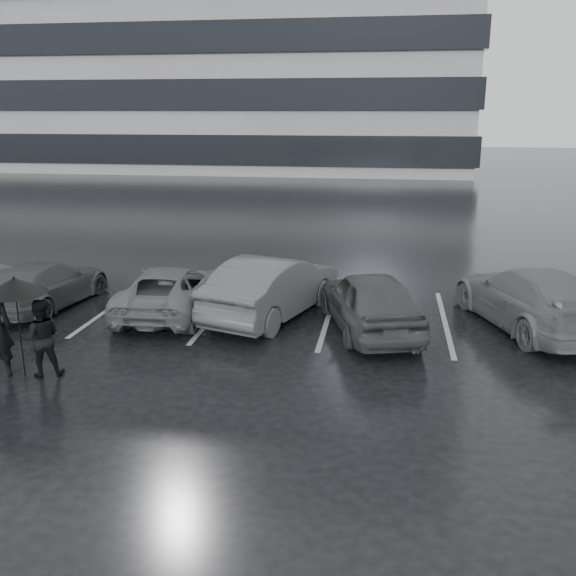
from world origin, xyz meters
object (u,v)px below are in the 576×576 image
Objects in this scene: car_west_c at (45,284)px; pedestrian_right at (41,338)px; car_east at (531,298)px; car_west_a at (273,286)px; car_west_b at (171,290)px; car_main at (370,301)px.

pedestrian_right is at bearing 123.34° from car_west_c.
car_west_c is 0.84× the size of car_east.
car_west_a is at bearing -18.00° from car_east.
car_east is at bearing 178.04° from car_west_b.
car_west_a reaches higher than car_west_c.
car_east is (3.67, 0.78, 0.01)m from car_main.
car_west_a is 0.92× the size of car_east.
car_east is at bearing -160.91° from car_west_a.
car_main is 2.48m from car_west_a.
car_west_b is 4.29m from pedestrian_right.
car_west_b is 0.87× the size of car_east.
car_main is 1.01× the size of car_west_c.
car_west_b is 3.35m from car_west_c.
car_west_c is 4.72m from pedestrian_right.
car_west_b is 8.61m from car_east.
car_east is at bearing 175.28° from car_main.
car_east is (11.96, 0.18, 0.12)m from car_west_c.
car_main is at bearing 169.98° from car_west_b.
pedestrian_right is (-3.68, -4.28, 0.00)m from car_west_a.
car_east reaches higher than car_west_c.
car_west_c is (-5.91, -0.12, -0.15)m from car_west_a.
car_west_a is 3.02× the size of pedestrian_right.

